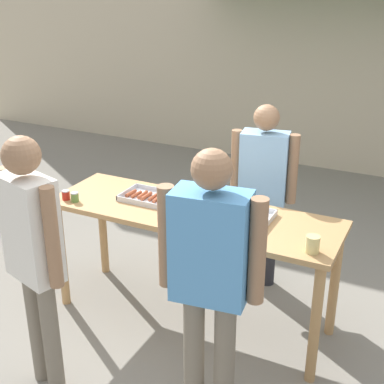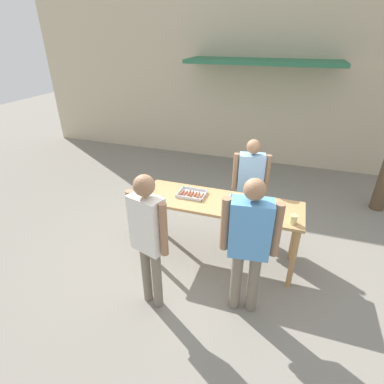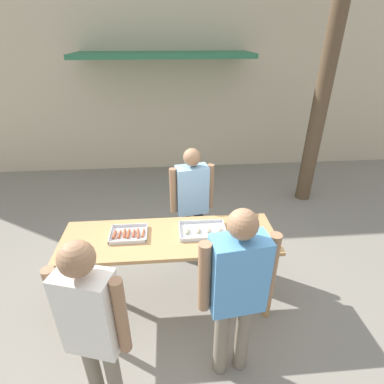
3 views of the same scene
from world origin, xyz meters
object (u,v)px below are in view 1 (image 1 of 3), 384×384
Objects in this scene: food_tray_buns at (239,215)px; food_tray_sausages at (147,197)px; condiment_jar_ketchup at (75,197)px; beer_cup at (313,244)px; person_customer_with_cup at (210,267)px; condiment_jar_mustard at (66,195)px; person_customer_holding_hotdog at (33,245)px; person_server_behind_table at (263,181)px.

food_tray_sausages is at bearing -179.89° from food_tray_buns.
food_tray_sausages is at bearing 32.02° from condiment_jar_ketchup.
person_customer_with_cup reaches higher than beer_cup.
food_tray_sausages is 5.01× the size of condiment_jar_mustard.
condiment_jar_ketchup is at bearing -1.55° from condiment_jar_mustard.
food_tray_buns is at bearing -111.36° from person_customer_holding_hotdog.
food_tray_sausages is 0.62m from condiment_jar_mustard.
beer_cup reaches higher than condiment_jar_mustard.
person_customer_holding_hotdog is 1.08m from person_customer_with_cup.
condiment_jar_mustard is 0.05× the size of person_server_behind_table.
food_tray_sausages is 0.55m from condiment_jar_ketchup.
condiment_jar_mustard is (-0.55, -0.29, 0.02)m from food_tray_sausages.
person_customer_holding_hotdog is (-0.88, -1.13, 0.09)m from food_tray_buns.
food_tray_buns is at bearing -86.03° from person_customer_with_cup.
condiment_jar_ketchup is 1.52m from person_server_behind_table.
condiment_jar_ketchup is 0.05× the size of person_server_behind_table.
beer_cup is 1.16m from person_server_behind_table.
food_tray_buns is 0.28× the size of person_customer_with_cup.
beer_cup is 1.71m from person_customer_holding_hotdog.
food_tray_buns is at bearing 12.43° from condiment_jar_mustard.
beer_cup is 0.06× the size of person_customer_with_cup.
person_customer_holding_hotdog is (-0.82, -1.81, 0.09)m from person_server_behind_table.
food_tray_buns is 6.44× the size of condiment_jar_ketchup.
condiment_jar_mustard is (-1.31, -0.29, 0.02)m from food_tray_buns.
beer_cup is at bearing 0.54° from condiment_jar_ketchup.
person_customer_with_cup is (0.93, -0.86, 0.08)m from food_tray_sausages.
condiment_jar_mustard is at bearing -152.37° from food_tray_sausages.
beer_cup is (0.60, -0.27, 0.04)m from food_tray_buns.
condiment_jar_mustard is 0.67× the size of beer_cup.
person_customer_with_cup is at bearing -91.61° from person_server_behind_table.
person_customer_holding_hotdog is at bearing -127.98° from food_tray_buns.
condiment_jar_ketchup is 0.04× the size of person_customer_holding_hotdog.
condiment_jar_ketchup is 0.91m from person_customer_holding_hotdog.
person_server_behind_table is at bearing 44.07° from food_tray_sausages.
person_server_behind_table is at bearing 124.46° from beer_cup.
person_customer_holding_hotdog is (0.43, -0.84, 0.07)m from condiment_jar_mustard.
food_tray_sausages is 1.27m from person_customer_with_cup.
person_customer_with_cup is at bearing -126.31° from beer_cup.
person_server_behind_table is at bearing 37.71° from condiment_jar_mustard.
beer_cup is at bearing 0.45° from condiment_jar_mustard.
food_tray_buns is at bearing 0.11° from food_tray_sausages.
person_customer_with_cup is at bearing -42.86° from food_tray_sausages.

